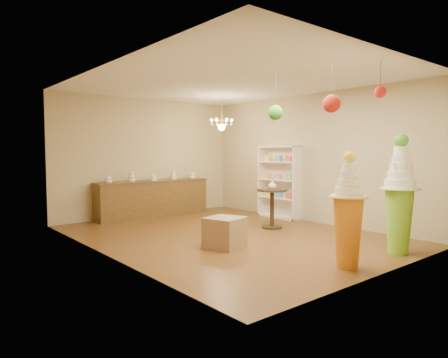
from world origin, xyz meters
TOP-DOWN VIEW (x-y plane):
  - floor at (0.00, 0.00)m, footprint 6.50×6.50m
  - ceiling at (0.00, 0.00)m, footprint 6.50×6.50m
  - wall_back at (0.00, 3.25)m, footprint 5.00×0.04m
  - wall_front at (0.00, -3.25)m, footprint 5.00×0.04m
  - wall_left at (-2.50, 0.00)m, footprint 0.04×6.50m
  - wall_right at (2.50, 0.00)m, footprint 0.04×6.50m
  - pedestal_green at (1.22, -2.85)m, footprint 0.77×0.77m
  - pedestal_orange at (-0.10, -2.77)m, footprint 0.63×0.63m
  - burlap_riser at (-0.70, -0.72)m, footprint 0.72×0.72m
  - sideboard at (0.00, 2.97)m, footprint 3.04×0.54m
  - shelving_unit at (2.34, 0.80)m, footprint 0.33×1.20m
  - round_table at (1.20, -0.04)m, footprint 0.86×0.86m
  - vase at (1.20, -0.04)m, footprint 0.23×0.23m
  - pom_red_left at (-0.04, -2.41)m, footprint 0.26×0.26m
  - pom_green_mid at (-0.18, -1.41)m, footprint 0.25×0.25m
  - pom_red_right at (0.51, -2.86)m, footprint 0.17×0.17m
  - chandelier at (1.11, 1.57)m, footprint 0.73×0.73m

SIDE VIEW (x-z plane):
  - floor at x=0.00m, z-range 0.00..0.00m
  - burlap_riser at x=-0.70m, z-range 0.00..0.52m
  - sideboard at x=0.00m, z-range -0.10..1.06m
  - round_table at x=1.20m, z-range 0.12..0.97m
  - pedestal_orange at x=-0.10m, z-range -0.17..1.50m
  - pedestal_green at x=1.22m, z-range -0.17..1.77m
  - shelving_unit at x=2.34m, z-range 0.00..1.80m
  - vase at x=1.20m, z-range 0.85..1.04m
  - wall_back at x=0.00m, z-range 0.00..3.00m
  - wall_front at x=0.00m, z-range 0.00..3.00m
  - wall_left at x=-2.50m, z-range 0.00..3.00m
  - wall_right at x=2.50m, z-range 0.00..3.00m
  - pom_green_mid at x=-0.18m, z-range 1.89..2.71m
  - chandelier at x=1.11m, z-range 1.88..2.73m
  - pom_red_left at x=-0.04m, z-range 1.98..2.75m
  - pom_red_right at x=0.51m, z-range 2.26..2.81m
  - ceiling at x=0.00m, z-range 3.00..3.00m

